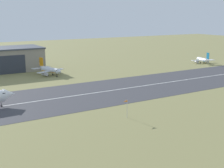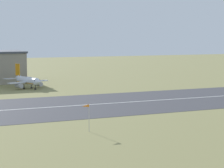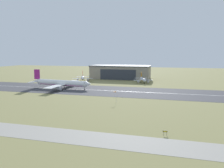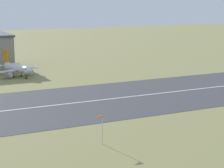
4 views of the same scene
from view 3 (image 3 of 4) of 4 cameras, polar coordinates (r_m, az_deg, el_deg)
name	(u,v)px [view 3 (image 3 of 4)]	position (r m, az deg, el deg)	size (l,w,h in m)	color
ground_plane	(169,115)	(105.25, 14.75, -7.82)	(723.40, 723.40, 0.00)	olive
runway_strip	(170,93)	(160.58, 14.92, -2.41)	(483.40, 45.78, 0.06)	#3D3D42
runway_centreline	(170,93)	(160.57, 14.92, -2.40)	(435.06, 0.70, 0.01)	silver
taxiway_road	(168,147)	(71.18, 14.49, -15.55)	(362.55, 12.50, 0.05)	gray
hangar_building	(120,72)	(247.03, 2.21, 3.14)	(66.63, 26.68, 15.06)	gray
airplane_landing	(62,83)	(180.80, -13.05, 0.21)	(51.52, 47.95, 15.22)	white
airplane_parked_centre	(143,80)	(212.64, 8.06, 1.15)	(18.42, 21.21, 10.17)	silver
airplane_parked_east	(83,78)	(227.56, -7.64, 1.55)	(20.06, 18.03, 10.28)	silver
windsock_pole	(115,93)	(126.44, 0.69, -2.27)	(2.13, 1.04, 6.47)	#B7B7BC
runway_sign	(165,132)	(79.68, 13.70, -12.03)	(1.58, 0.14, 1.58)	#4C4C51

